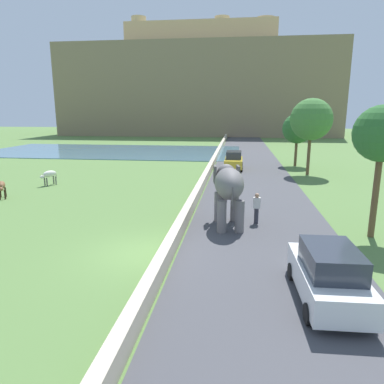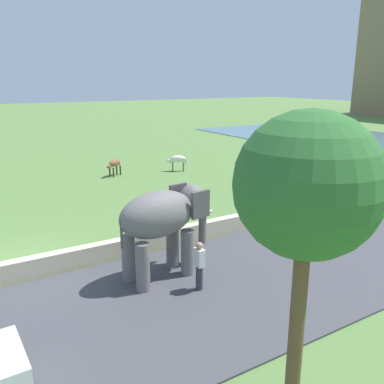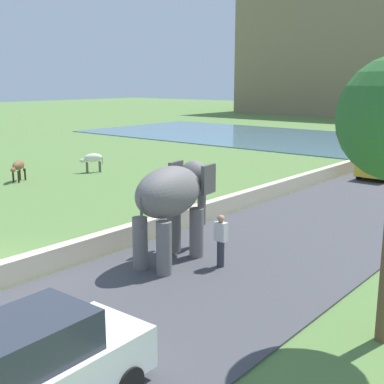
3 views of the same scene
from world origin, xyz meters
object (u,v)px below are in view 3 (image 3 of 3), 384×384
Objects in this scene: elephant at (173,197)px; car_yellow at (384,163)px; cow_white at (92,159)px; person_beside_elephant at (221,240)px; car_white at (31,370)px; cow_brown at (18,166)px.

car_yellow is (0.03, 17.74, -1.14)m from elephant.
car_yellow is at bearing 33.70° from cow_white.
elephant is 0.89× the size of car_yellow.
car_white is at bearing -76.69° from person_beside_elephant.
car_yellow reaches higher than cow_brown.
car_yellow is 24.87m from car_white.
car_white is at bearing -65.34° from elephant.
car_yellow is at bearing 97.28° from car_white.
cow_brown is at bearing 165.34° from elephant.
cow_brown is 0.98× the size of cow_white.
car_white reaches higher than person_beside_elephant.
car_yellow is at bearing 42.69° from cow_brown.
car_yellow is 2.97× the size of cow_brown.
cow_white is (-17.25, 15.27, -0.06)m from car_white.
car_yellow reaches higher than person_beside_elephant.
cow_brown is at bearing -137.31° from car_yellow.
cow_white is at bearing -146.30° from car_yellow.
cow_brown is (-14.96, 3.91, -1.20)m from elephant.
person_beside_elephant is 0.41× the size of car_yellow.
car_white is 23.04m from cow_white.
person_beside_elephant is at bearing -26.89° from cow_white.
car_yellow and car_white have the same top height.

